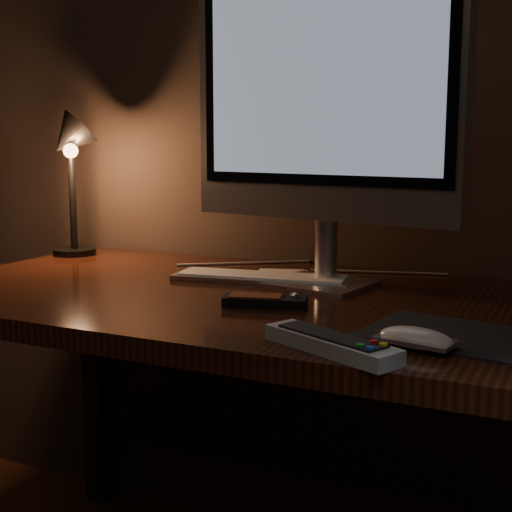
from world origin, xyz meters
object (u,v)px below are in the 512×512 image
at_px(monitor, 322,103).
at_px(tv_remote, 331,343).
at_px(desk_lamp, 70,159).
at_px(desk, 307,351).
at_px(mouse, 416,341).
at_px(media_remote, 265,301).
at_px(keyboard, 262,278).

bearing_deg(monitor, tv_remote, -57.59).
relative_size(monitor, desk_lamp, 1.68).
bearing_deg(desk_lamp, desk, 5.26).
bearing_deg(mouse, media_remote, 165.32).
bearing_deg(media_remote, tv_remote, -62.53).
distance_m(monitor, keyboard, 0.40).
relative_size(media_remote, desk_lamp, 0.43).
relative_size(desk, mouse, 13.92).
distance_m(keyboard, tv_remote, 0.54).
xyz_separation_m(desk, keyboard, (-0.13, 0.05, 0.14)).
height_order(tv_remote, desk_lamp, desk_lamp).
xyz_separation_m(monitor, tv_remote, (0.18, -0.44, -0.37)).
relative_size(tv_remote, desk_lamp, 0.60).
bearing_deg(desk, keyboard, 157.35).
bearing_deg(desk_lamp, keyboard, 8.06).
bearing_deg(keyboard, desk, -31.14).
bearing_deg(tv_remote, desk, 140.56).
bearing_deg(tv_remote, mouse, 57.86).
distance_m(desk, tv_remote, 0.45).
height_order(monitor, desk_lamp, monitor).
distance_m(mouse, tv_remote, 0.13).
distance_m(monitor, tv_remote, 0.60).
relative_size(monitor, media_remote, 3.92).
height_order(keyboard, tv_remote, tv_remote).
bearing_deg(tv_remote, keyboard, 150.27).
relative_size(desk, keyboard, 4.05).
height_order(media_remote, desk_lamp, desk_lamp).
relative_size(keyboard, media_remote, 2.41).
relative_size(desk, tv_remote, 6.89).
distance_m(monitor, media_remote, 0.43).
distance_m(monitor, mouse, 0.60).
bearing_deg(tv_remote, media_remote, 157.81).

